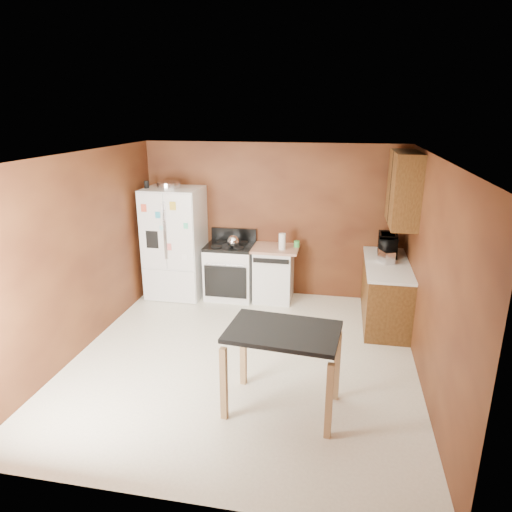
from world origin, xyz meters
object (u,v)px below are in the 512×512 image
(roasting_pan, at_px, (169,185))
(green_canister, at_px, (297,244))
(dishwasher, at_px, (274,273))
(island, at_px, (283,343))
(paper_towel, at_px, (282,242))
(toaster, at_px, (386,257))
(kettle, at_px, (233,241))
(gas_range, at_px, (230,270))
(microwave, at_px, (388,245))
(pen_cup, at_px, (147,185))
(refrigerator, at_px, (175,243))

(roasting_pan, distance_m, green_canister, 2.24)
(dishwasher, xyz_separation_m, island, (0.52, -2.84, 0.30))
(green_canister, xyz_separation_m, island, (0.17, -2.93, -0.18))
(paper_towel, height_order, toaster, paper_towel)
(dishwasher, bearing_deg, green_canister, 13.50)
(green_canister, bearing_deg, kettle, -167.33)
(green_canister, relative_size, gas_range, 0.09)
(microwave, height_order, island, microwave)
(roasting_pan, bearing_deg, green_canister, 4.59)
(roasting_pan, distance_m, kettle, 1.35)
(kettle, xyz_separation_m, green_canister, (0.99, 0.22, -0.06))
(pen_cup, height_order, dishwasher, pen_cup)
(green_canister, bearing_deg, dishwasher, -166.50)
(kettle, xyz_separation_m, paper_towel, (0.78, 0.05, 0.02))
(toaster, distance_m, dishwasher, 1.84)
(gas_range, xyz_separation_m, island, (1.24, -2.82, 0.29))
(toaster, height_order, microwave, microwave)
(kettle, distance_m, island, 2.95)
(kettle, bearing_deg, green_canister, 12.67)
(green_canister, distance_m, gas_range, 1.18)
(toaster, distance_m, island, 2.64)
(pen_cup, bearing_deg, gas_range, 6.33)
(refrigerator, xyz_separation_m, gas_range, (0.91, 0.06, -0.44))
(paper_towel, xyz_separation_m, microwave, (1.60, 0.01, 0.02))
(green_canister, height_order, refrigerator, refrigerator)
(roasting_pan, xyz_separation_m, microwave, (3.42, -0.00, -0.81))
(pen_cup, height_order, microwave, pen_cup)
(gas_range, bearing_deg, roasting_pan, -176.77)
(microwave, bearing_deg, refrigerator, 92.85)
(roasting_pan, xyz_separation_m, kettle, (1.05, -0.06, -0.85))
(island, bearing_deg, paper_towel, 97.87)
(pen_cup, height_order, green_canister, pen_cup)
(kettle, relative_size, refrigerator, 0.11)
(green_canister, bearing_deg, toaster, -23.08)
(green_canister, distance_m, island, 2.94)
(roasting_pan, relative_size, paper_towel, 1.47)
(refrigerator, xyz_separation_m, dishwasher, (1.63, 0.09, -0.45))
(green_canister, distance_m, refrigerator, 1.99)
(roasting_pan, bearing_deg, gas_range, 3.23)
(microwave, xyz_separation_m, island, (-1.21, -2.76, -0.28))
(pen_cup, relative_size, paper_towel, 0.45)
(paper_towel, relative_size, microwave, 0.50)
(toaster, bearing_deg, green_canister, 134.42)
(green_canister, height_order, microwave, microwave)
(pen_cup, distance_m, refrigerator, 1.04)
(kettle, relative_size, green_canister, 1.91)
(green_canister, xyz_separation_m, microwave, (1.38, -0.17, 0.10))
(toaster, height_order, gas_range, gas_range)
(green_canister, relative_size, dishwasher, 0.11)
(refrigerator, bearing_deg, microwave, 0.03)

